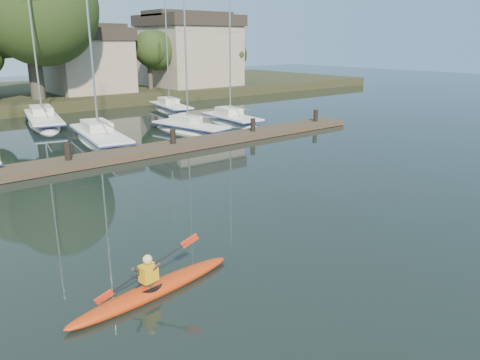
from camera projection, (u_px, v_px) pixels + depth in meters
ground at (327, 242)px, 14.56m from camera, size 160.00×160.00×0.00m
kayak at (154, 287)px, 11.56m from camera, size 4.85×1.22×1.54m
dock at (125, 154)px, 24.89m from camera, size 34.00×2.00×1.80m
sailboat_2 at (100, 145)px, 28.93m from camera, size 3.50×9.40×15.20m
sailboat_3 at (190, 134)px, 32.11m from camera, size 3.28×7.36×11.49m
sailboat_4 at (232, 126)px, 35.32m from camera, size 2.54×6.90×11.50m
sailboat_6 at (44, 126)px, 35.11m from camera, size 4.21×10.57×16.44m
sailboat_7 at (171, 113)px, 41.64m from camera, size 3.12×7.61×11.93m
shore at (15, 71)px, 44.51m from camera, size 90.00×25.25×12.75m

